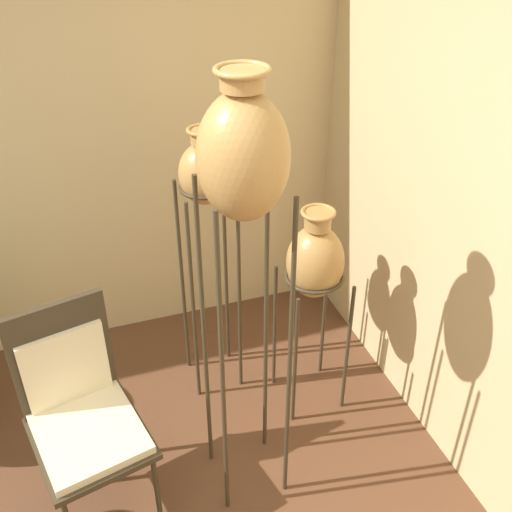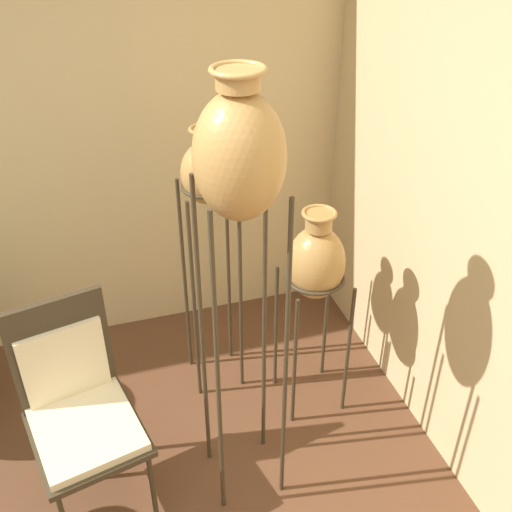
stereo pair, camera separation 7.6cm
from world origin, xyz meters
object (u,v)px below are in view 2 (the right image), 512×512
object	(u,v)px
vase_stand_tall	(240,166)
chair	(77,402)
vase_stand_medium	(207,183)
vase_stand_short	(316,264)

from	to	relation	value
vase_stand_tall	chair	xyz separation A→B (m)	(-0.72, 0.14, -1.10)
vase_stand_medium	chair	size ratio (longest dim) A/B	1.49
vase_stand_medium	vase_stand_tall	bearing A→B (deg)	-92.71
vase_stand_medium	chair	world-z (taller)	vase_stand_medium
vase_stand_medium	vase_stand_short	distance (m)	0.67
vase_stand_tall	vase_stand_medium	xyz separation A→B (m)	(0.03, 0.73, -0.41)
vase_stand_short	chair	size ratio (longest dim) A/B	1.16
vase_stand_tall	vase_stand_short	bearing A→B (deg)	38.92
chair	vase_stand_tall	bearing A→B (deg)	-24.03
vase_stand_tall	chair	world-z (taller)	vase_stand_tall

